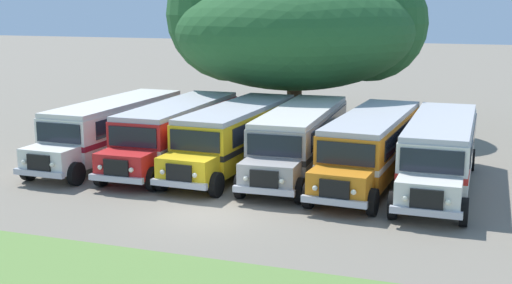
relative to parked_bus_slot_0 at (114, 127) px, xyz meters
The scene contains 8 objects.
ground_plane 10.38m from the parked_bus_slot_0, 40.56° to the right, with size 220.00×220.00×0.00m, color slate.
parked_bus_slot_0 is the anchor object (origin of this frame).
parked_bus_slot_1 3.30m from the parked_bus_slot_0, ahead, with size 2.79×10.85×2.82m.
parked_bus_slot_2 6.28m from the parked_bus_slot_0, ahead, with size 3.01×10.88×2.82m.
parked_bus_slot_3 9.28m from the parked_bus_slot_0, ahead, with size 3.00×10.88×2.82m.
parked_bus_slot_4 12.56m from the parked_bus_slot_0, ahead, with size 3.20×10.91×2.82m.
parked_bus_slot_5 15.42m from the parked_bus_slot_0, ahead, with size 2.70×10.84×2.82m.
broad_shade_tree 13.14m from the parked_bus_slot_0, 58.85° to the left, with size 14.54×16.16×11.12m.
Camera 1 is at (9.26, -21.32, 7.49)m, focal length 46.93 mm.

